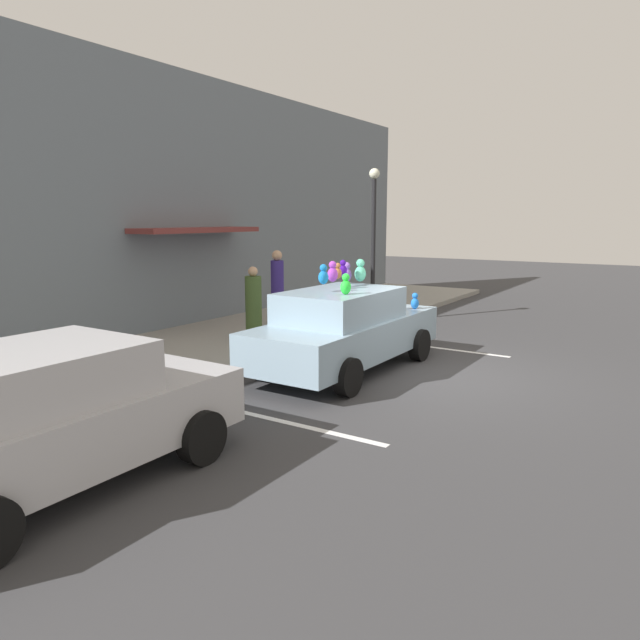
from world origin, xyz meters
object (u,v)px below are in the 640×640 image
object	(u,v)px
street_lamp_post	(374,228)
teddy_bear_on_sidewalk	(326,314)
pedestrian_walking_past	(277,291)
pedestrian_near_shopfront	(254,305)
plush_covered_car	(345,328)
parked_sedan_behind	(48,416)

from	to	relation	value
street_lamp_post	teddy_bear_on_sidewalk	bearing A→B (deg)	168.52
teddy_bear_on_sidewalk	street_lamp_post	xyz separation A→B (m)	(1.81, -0.37, 2.13)
street_lamp_post	pedestrian_walking_past	world-z (taller)	street_lamp_post
teddy_bear_on_sidewalk	pedestrian_near_shopfront	distance (m)	2.22
plush_covered_car	pedestrian_walking_past	xyz separation A→B (m)	(2.28, 3.30, 0.26)
pedestrian_near_shopfront	pedestrian_walking_past	size ratio (longest dim) A/B	0.85
parked_sedan_behind	teddy_bear_on_sidewalk	world-z (taller)	parked_sedan_behind
parked_sedan_behind	pedestrian_near_shopfront	size ratio (longest dim) A/B	2.50
plush_covered_car	pedestrian_near_shopfront	world-z (taller)	plush_covered_car
street_lamp_post	parked_sedan_behind	bearing A→B (deg)	-170.46
parked_sedan_behind	teddy_bear_on_sidewalk	bearing A→B (deg)	13.71
plush_covered_car	pedestrian_walking_past	size ratio (longest dim) A/B	2.41
pedestrian_near_shopfront	plush_covered_car	bearing A→B (deg)	-106.79
parked_sedan_behind	street_lamp_post	size ratio (longest dim) A/B	1.02
teddy_bear_on_sidewalk	street_lamp_post	world-z (taller)	street_lamp_post
teddy_bear_on_sidewalk	street_lamp_post	size ratio (longest dim) A/B	0.16
pedestrian_walking_past	teddy_bear_on_sidewalk	bearing A→B (deg)	-54.90
teddy_bear_on_sidewalk	pedestrian_near_shopfront	world-z (taller)	pedestrian_near_shopfront
street_lamp_post	pedestrian_near_shopfront	world-z (taller)	street_lamp_post
parked_sedan_behind	pedestrian_near_shopfront	xyz separation A→B (m)	(6.75, 2.77, 0.10)
teddy_bear_on_sidewalk	pedestrian_walking_past	distance (m)	1.35
teddy_bear_on_sidewalk	plush_covered_car	bearing A→B (deg)	-142.03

